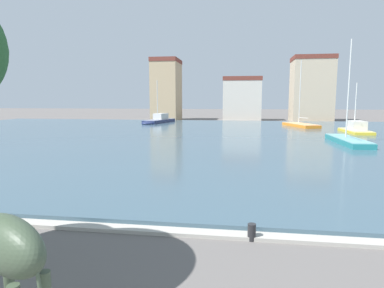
# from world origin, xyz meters

# --- Properties ---
(harbor_water) EXTENTS (88.49, 52.40, 0.26)m
(harbor_water) POSITION_xyz_m (0.00, 35.04, 0.13)
(harbor_water) COLOR #3D5666
(harbor_water) RESTS_ON ground
(quay_edge_coping) EXTENTS (88.49, 0.50, 0.12)m
(quay_edge_coping) POSITION_xyz_m (0.00, 8.59, 0.06)
(quay_edge_coping) COLOR #ADA89E
(quay_edge_coping) RESTS_ON ground
(giraffe_statue) EXTENTS (2.27, 1.48, 4.24)m
(giraffe_statue) POSITION_xyz_m (-1.84, 2.81, 2.16)
(giraffe_statue) COLOR #3D4C38
(giraffe_statue) RESTS_ON ground
(sailboat_navy) EXTENTS (4.24, 9.11, 7.31)m
(sailboat_navy) POSITION_xyz_m (-12.53, 52.89, 0.58)
(sailboat_navy) COLOR navy
(sailboat_navy) RESTS_ON ground
(sailboat_orange) EXTENTS (4.59, 8.70, 9.62)m
(sailboat_orange) POSITION_xyz_m (9.52, 48.77, 0.39)
(sailboat_orange) COLOR orange
(sailboat_orange) RESTS_ON ground
(sailboat_teal) EXTENTS (1.96, 8.93, 9.27)m
(sailboat_teal) POSITION_xyz_m (10.53, 30.32, 0.41)
(sailboat_teal) COLOR teal
(sailboat_teal) RESTS_ON ground
(sailboat_yellow) EXTENTS (2.30, 7.03, 6.04)m
(sailboat_yellow) POSITION_xyz_m (14.49, 40.10, 0.53)
(sailboat_yellow) COLOR gold
(sailboat_yellow) RESTS_ON ground
(mooring_bollard) EXTENTS (0.24, 0.24, 0.50)m
(mooring_bollard) POSITION_xyz_m (1.53, 8.44, 0.25)
(mooring_bollard) COLOR #232326
(mooring_bollard) RESTS_ON ground
(townhouse_end_terrace) EXTENTS (5.15, 7.26, 12.09)m
(townhouse_end_terrace) POSITION_xyz_m (-13.50, 64.10, 6.06)
(townhouse_end_terrace) COLOR tan
(townhouse_end_terrace) RESTS_ON ground
(townhouse_wide_warehouse) EXTENTS (7.51, 5.18, 8.57)m
(townhouse_wide_warehouse) POSITION_xyz_m (1.46, 65.71, 4.30)
(townhouse_wide_warehouse) COLOR beige
(townhouse_wide_warehouse) RESTS_ON ground
(townhouse_corner_house) EXTENTS (7.52, 6.54, 12.28)m
(townhouse_corner_house) POSITION_xyz_m (14.57, 65.62, 6.16)
(townhouse_corner_house) COLOR #C6B293
(townhouse_corner_house) RESTS_ON ground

